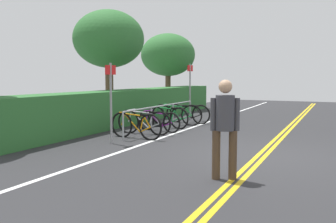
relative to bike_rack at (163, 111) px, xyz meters
The scene contains 17 objects.
ground_plane 4.72m from the bike_rack, 125.83° to the right, with size 39.34×13.37×0.05m, color #2B2B2D.
centre_line_yellow_inner 4.79m from the bike_rack, 125.27° to the right, with size 35.40×0.10×0.00m, color gold.
centre_line_yellow_outer 4.66m from the bike_rack, 126.41° to the right, with size 35.40×0.10×0.00m, color gold.
bike_lane_stripe_white 2.90m from the bike_rack, 164.87° to the right, with size 35.40×0.12×0.00m, color white.
bike_rack is the anchor object (origin of this frame).
bicycle_0 2.01m from the bike_rack, behind, with size 0.46×1.75×0.78m.
bicycle_1 1.21m from the bike_rack, behind, with size 0.46×1.83×0.77m.
bicycle_2 0.56m from the bike_rack, behind, with size 0.49×1.68×0.69m.
bicycle_3 0.46m from the bike_rack, ahead, with size 0.48×1.69×0.78m.
bicycle_4 1.23m from the bike_rack, ahead, with size 0.56×1.84×0.79m.
bicycle_5 1.93m from the bike_rack, ahead, with size 0.46×1.83×0.76m.
pedestrian 6.14m from the bike_rack, 144.27° to the right, with size 0.32×0.46×1.69m.
sign_post_near 3.05m from the bike_rack, behind, with size 0.36×0.10×2.09m.
sign_post_far 2.95m from the bike_rack, ahead, with size 0.36×0.10×2.27m.
hedge_backdrop 2.50m from the bike_rack, 53.14° to the left, with size 13.96×1.15×1.25m, color #2D6B30.
tree_mid 3.99m from the bike_rack, 68.96° to the left, with size 2.74×2.74×4.31m.
tree_far_right 7.90m from the bike_rack, 23.86° to the left, with size 2.88×2.88×4.04m.
Camera 1 is at (-8.15, -1.51, 1.73)m, focal length 39.14 mm.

